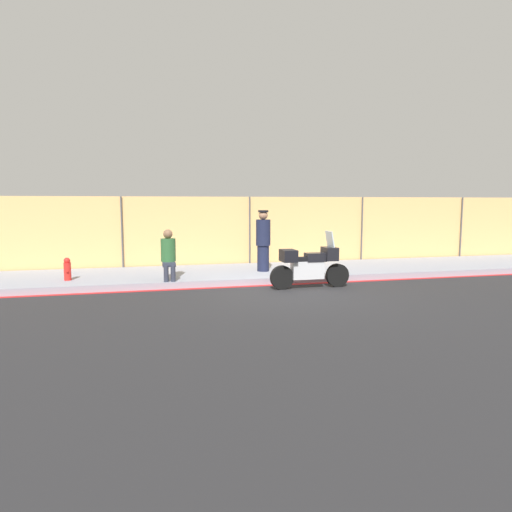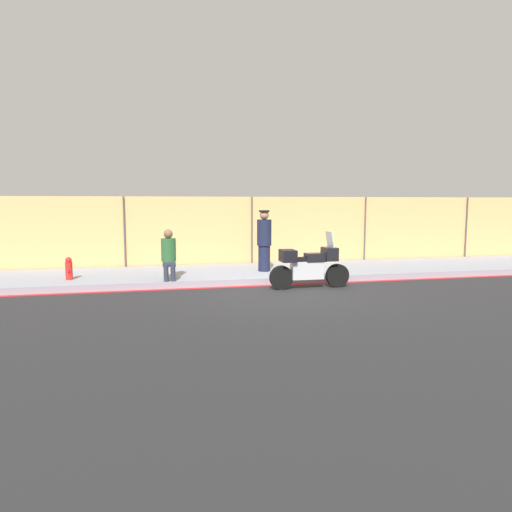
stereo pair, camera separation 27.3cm
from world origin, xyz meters
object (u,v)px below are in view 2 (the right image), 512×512
at_px(motorcycle, 309,265).
at_px(fire_hydrant, 69,269).
at_px(person_seated_on_curb, 169,252).
at_px(officer_standing, 264,240).

bearing_deg(motorcycle, fire_hydrant, 164.60).
relative_size(person_seated_on_curb, fire_hydrant, 2.21).
distance_m(motorcycle, officer_standing, 2.20).
relative_size(motorcycle, fire_hydrant, 3.54).
height_order(person_seated_on_curb, fire_hydrant, person_seated_on_curb).
height_order(motorcycle, officer_standing, officer_standing).
xyz_separation_m(officer_standing, person_seated_on_curb, (-2.80, -0.85, -0.19)).
bearing_deg(motorcycle, person_seated_on_curb, 161.46).
relative_size(motorcycle, officer_standing, 1.18).
bearing_deg(officer_standing, motorcycle, -71.18).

